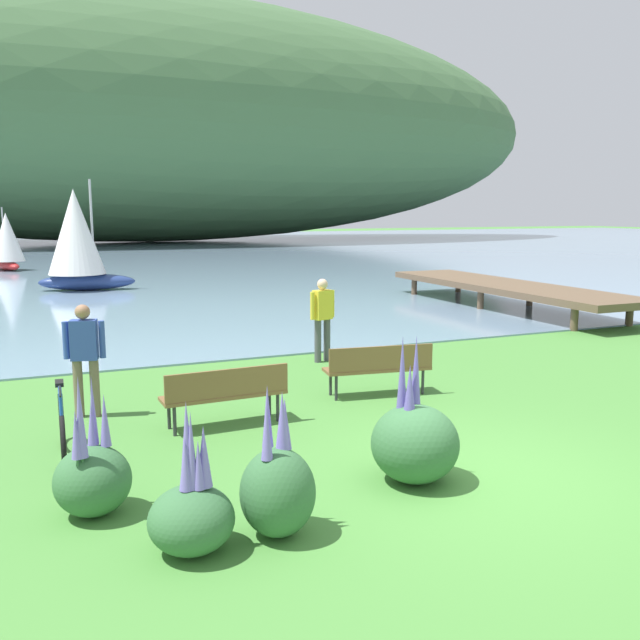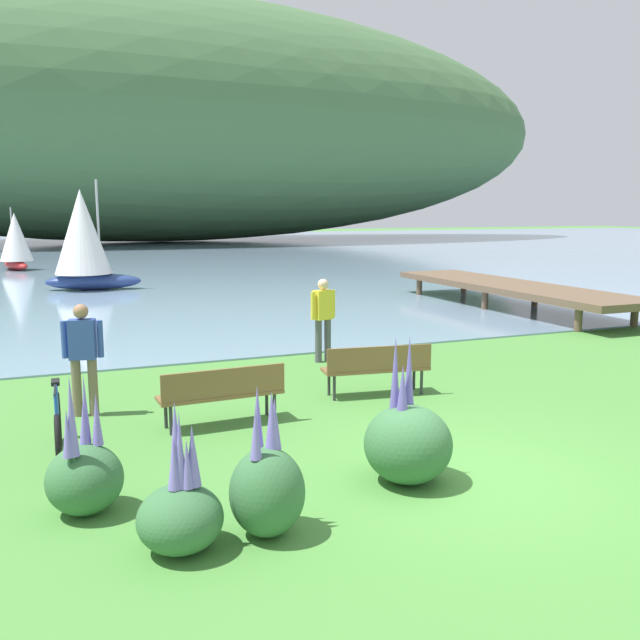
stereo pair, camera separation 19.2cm
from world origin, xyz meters
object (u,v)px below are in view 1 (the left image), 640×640
(park_bench_near_camera, at_px, (226,391))
(bicycle_leaning_near_bench, at_px, (62,429))
(park_bench_further_along, at_px, (379,365))
(sailboat_mid_bay, at_px, (7,241))
(person_at_shoreline, at_px, (322,314))
(person_on_the_grass, at_px, (85,353))
(sailboat_nearest_to_shore, at_px, (77,239))

(park_bench_near_camera, bearing_deg, bicycle_leaning_near_bench, -167.61)
(park_bench_further_along, relative_size, sailboat_mid_bay, 0.58)
(park_bench_near_camera, bearing_deg, park_bench_further_along, 12.05)
(person_at_shoreline, relative_size, person_on_the_grass, 1.00)
(park_bench_near_camera, xyz_separation_m, sailboat_nearest_to_shore, (-0.84, 18.32, 1.50))
(bicycle_leaning_near_bench, relative_size, person_on_the_grass, 1.04)
(person_at_shoreline, bearing_deg, person_on_the_grass, -156.20)
(bicycle_leaning_near_bench, xyz_separation_m, person_at_shoreline, (5.17, 3.87, 0.58))
(park_bench_further_along, relative_size, sailboat_nearest_to_shore, 0.44)
(park_bench_further_along, relative_size, bicycle_leaning_near_bench, 1.04)
(person_at_shoreline, distance_m, sailboat_nearest_to_shore, 15.45)
(park_bench_further_along, height_order, person_at_shoreline, person_at_shoreline)
(person_on_the_grass, bearing_deg, park_bench_near_camera, -35.52)
(bicycle_leaning_near_bench, height_order, person_on_the_grass, person_on_the_grass)
(park_bench_near_camera, relative_size, person_at_shoreline, 1.06)
(bicycle_leaning_near_bench, relative_size, sailboat_mid_bay, 0.55)
(sailboat_nearest_to_shore, bearing_deg, park_bench_near_camera, -87.37)
(park_bench_near_camera, xyz_separation_m, bicycle_leaning_near_bench, (-2.21, -0.49, -0.12))
(person_on_the_grass, height_order, sailboat_mid_bay, sailboat_mid_bay)
(bicycle_leaning_near_bench, height_order, sailboat_mid_bay, sailboat_mid_bay)
(park_bench_near_camera, xyz_separation_m, person_on_the_grass, (-1.80, 1.28, 0.46))
(person_at_shoreline, xyz_separation_m, sailboat_mid_bay, (-6.56, 25.56, 0.57))
(sailboat_nearest_to_shore, bearing_deg, bicycle_leaning_near_bench, -94.18)
(park_bench_near_camera, bearing_deg, sailboat_nearest_to_shore, 92.63)
(person_on_the_grass, bearing_deg, sailboat_nearest_to_shore, 86.79)
(park_bench_near_camera, height_order, park_bench_further_along, same)
(park_bench_near_camera, bearing_deg, person_at_shoreline, 48.82)
(park_bench_further_along, height_order, sailboat_mid_bay, sailboat_mid_bay)
(park_bench_further_along, xyz_separation_m, person_on_the_grass, (-4.58, 0.69, 0.46))
(park_bench_further_along, xyz_separation_m, person_at_shoreline, (0.17, 2.78, 0.46))
(person_on_the_grass, bearing_deg, sailboat_mid_bay, 93.75)
(person_at_shoreline, xyz_separation_m, sailboat_nearest_to_shore, (-3.80, 14.94, 1.04))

